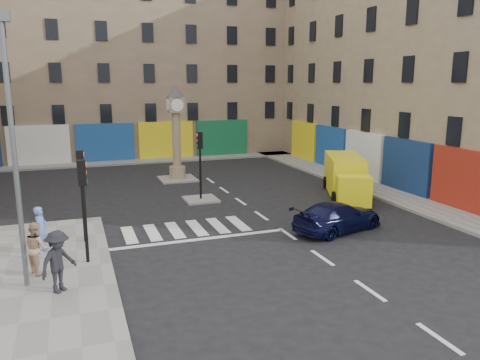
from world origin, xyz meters
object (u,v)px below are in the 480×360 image
pedestrian_blue (41,230)px  pedestrian_dark (58,262)px  clock_pillar (176,127)px  traffic_light_island (200,155)px  pedestrian_tan (36,248)px  yellow_van (346,177)px  traffic_light_left_near (83,195)px  traffic_light_left_far (81,181)px  lamp_post (13,140)px  navy_sedan (338,217)px

pedestrian_blue → pedestrian_dark: (0.67, -3.87, 0.09)m
clock_pillar → traffic_light_island: bearing=-90.0°
pedestrian_tan → yellow_van: bearing=-94.7°
traffic_light_left_near → traffic_light_island: size_ratio=1.00×
clock_pillar → pedestrian_dark: 17.77m
pedestrian_blue → traffic_light_left_far: bearing=-42.7°
traffic_light_island → lamp_post: bearing=-131.7°
yellow_van → traffic_light_left_near: bearing=-133.3°
navy_sedan → pedestrian_dark: (-11.48, -2.76, 0.48)m
lamp_post → pedestrian_dark: lamp_post is taller
pedestrian_blue → pedestrian_dark: bearing=-149.8°
traffic_light_island → pedestrian_dark: size_ratio=1.89×
navy_sedan → pedestrian_tan: pedestrian_tan is taller
traffic_light_left_near → traffic_light_left_far: bearing=90.0°
traffic_light_island → navy_sedan: (4.28, -7.31, -1.94)m
navy_sedan → pedestrian_dark: size_ratio=2.29×
clock_pillar → yellow_van: bearing=-42.7°
traffic_light_left_near → traffic_light_island: (6.30, 7.80, -0.03)m
pedestrian_blue → pedestrian_dark: size_ratio=0.91×
yellow_van → pedestrian_tan: yellow_van is taller
lamp_post → traffic_light_island: bearing=48.3°
yellow_van → navy_sedan: bearing=-101.3°
traffic_light_island → pedestrian_blue: 10.13m
clock_pillar → navy_sedan: (4.28, -13.30, -2.90)m
traffic_light_left_far → navy_sedan: size_ratio=0.83×
pedestrian_blue → pedestrian_tan: (-0.05, -2.06, -0.00)m
clock_pillar → yellow_van: clock_pillar is taller
traffic_light_left_far → navy_sedan: 10.93m
traffic_light_island → traffic_light_left_far: bearing=-139.4°
traffic_light_island → lamp_post: lamp_post is taller
traffic_light_left_near → pedestrian_blue: bearing=134.3°
pedestrian_dark → clock_pillar: bearing=23.2°
traffic_light_island → yellow_van: traffic_light_island is taller
traffic_light_left_far → pedestrian_dark: (-0.89, -4.67, -1.49)m
clock_pillar → navy_sedan: 14.27m
traffic_light_island → clock_pillar: bearing=90.0°
navy_sedan → clock_pillar: bearing=1.3°
traffic_light_left_far → yellow_van: (14.57, 3.78, -1.52)m
traffic_light_left_far → yellow_van: traffic_light_left_far is taller
pedestrian_dark → traffic_light_left_near: bearing=25.9°
navy_sedan → pedestrian_blue: pedestrian_blue is taller
traffic_light_left_near → yellow_van: traffic_light_left_near is taller
traffic_light_left_far → navy_sedan: traffic_light_left_far is taller
traffic_light_left_far → traffic_light_island: traffic_light_left_far is taller
lamp_post → clock_pillar: bearing=61.6°
traffic_light_left_near → navy_sedan: size_ratio=0.83×
traffic_light_left_far → pedestrian_dark: 4.98m
traffic_light_left_far → pedestrian_blue: 2.36m
traffic_light_left_near → pedestrian_tan: size_ratio=2.09×
pedestrian_dark → pedestrian_blue: bearing=57.2°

